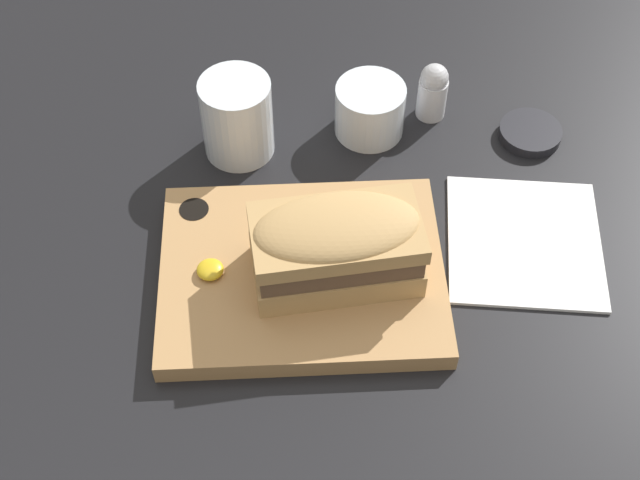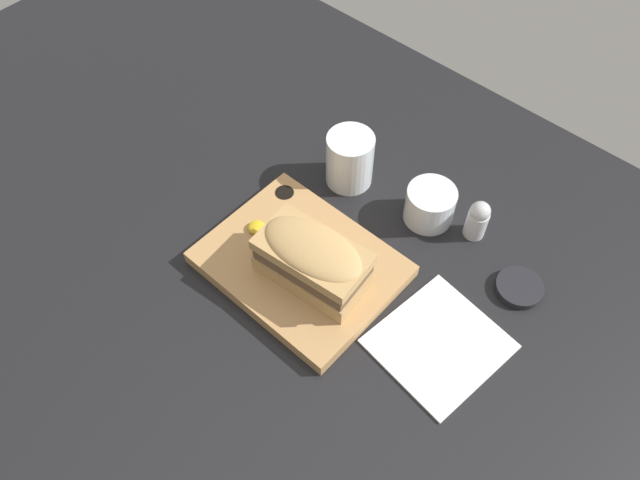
% 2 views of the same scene
% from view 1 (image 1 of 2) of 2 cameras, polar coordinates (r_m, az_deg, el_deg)
% --- Properties ---
extents(dining_table, '(1.95, 1.03, 0.02)m').
position_cam_1_polar(dining_table, '(0.93, 0.84, -1.29)').
color(dining_table, black).
rests_on(dining_table, ground).
extents(serving_board, '(0.28, 0.22, 0.02)m').
position_cam_1_polar(serving_board, '(0.89, -1.21, -2.12)').
color(serving_board, tan).
rests_on(serving_board, dining_table).
extents(sandwich, '(0.17, 0.10, 0.08)m').
position_cam_1_polar(sandwich, '(0.85, 1.26, -0.25)').
color(sandwich, tan).
rests_on(sandwich, serving_board).
extents(mustard_dollop, '(0.03, 0.03, 0.01)m').
position_cam_1_polar(mustard_dollop, '(0.88, -7.04, -1.89)').
color(mustard_dollop, gold).
rests_on(mustard_dollop, serving_board).
extents(water_glass, '(0.08, 0.08, 0.10)m').
position_cam_1_polar(water_glass, '(1.00, -5.30, 7.55)').
color(water_glass, silver).
rests_on(water_glass, dining_table).
extents(wine_glass, '(0.08, 0.08, 0.06)m').
position_cam_1_polar(wine_glass, '(1.02, 3.20, 8.23)').
color(wine_glass, silver).
rests_on(wine_glass, dining_table).
extents(napkin, '(0.18, 0.19, 0.00)m').
position_cam_1_polar(napkin, '(0.95, 12.94, -0.09)').
color(napkin, white).
rests_on(napkin, dining_table).
extents(salt_shaker, '(0.03, 0.03, 0.07)m').
position_cam_1_polar(salt_shaker, '(1.05, 7.23, 9.47)').
color(salt_shaker, silver).
rests_on(salt_shaker, dining_table).
extents(condiment_dish, '(0.07, 0.07, 0.01)m').
position_cam_1_polar(condiment_dish, '(1.06, 13.30, 6.69)').
color(condiment_dish, black).
rests_on(condiment_dish, dining_table).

